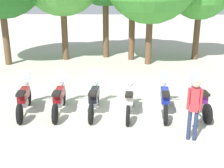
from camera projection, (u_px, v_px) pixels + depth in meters
ground_plane at (112, 114)px, 9.76m from camera, size 80.00×80.00×0.00m
motorcycle_0 at (24, 99)px, 9.65m from camera, size 0.62×2.19×1.37m
motorcycle_1 at (59, 99)px, 9.67m from camera, size 0.62×2.19×1.37m
motorcycle_2 at (94, 99)px, 9.66m from camera, size 0.62×2.19×1.37m
motorcycle_3 at (129, 101)px, 9.54m from camera, size 0.62×2.19×0.99m
motorcycle_4 at (165, 99)px, 9.60m from camera, size 0.63×2.19×1.37m
motorcycle_5 at (199, 99)px, 9.67m from camera, size 0.62×2.19×1.37m
person_0 at (194, 105)px, 7.74m from camera, size 0.41×0.29×1.80m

